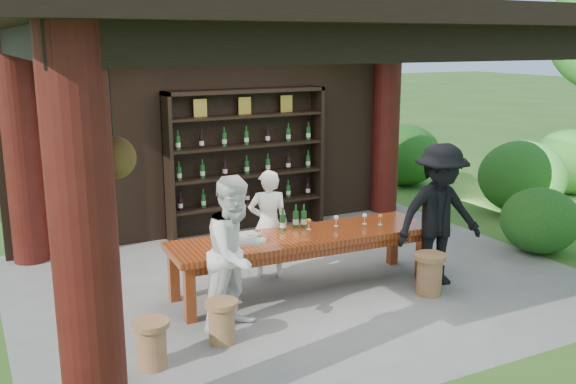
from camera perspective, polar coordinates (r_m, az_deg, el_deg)
name	(u,v)px	position (r m, az deg, el deg)	size (l,w,h in m)	color
ground	(301,281)	(8.75, 1.21, -7.89)	(90.00, 90.00, 0.00)	#2D5119
pavilion	(286,120)	(8.59, -0.16, 6.40)	(7.50, 6.00, 3.60)	slate
wine_shelf	(247,162)	(10.67, -3.69, 2.70)	(2.73, 0.42, 2.40)	black
tasting_table	(303,243)	(8.25, 1.36, -4.54)	(3.50, 1.03, 0.75)	#62210E
stool_near_left	(222,321)	(7.02, -5.91, -11.30)	(0.36, 0.36, 0.47)	brown
stool_near_right	(429,273)	(8.41, 12.46, -7.04)	(0.41, 0.41, 0.53)	brown
stool_far_left	(151,343)	(6.63, -12.04, -12.98)	(0.37, 0.37, 0.49)	brown
host	(268,224)	(8.68, -1.76, -2.86)	(0.54, 0.36, 1.49)	white
guest_woman	(236,254)	(7.11, -4.60, -5.48)	(0.86, 0.67, 1.76)	white
guest_man	(439,215)	(8.59, 13.31, -2.02)	(1.22, 0.70, 1.89)	black
table_bottles	(294,217)	(8.42, 0.56, -2.24)	(0.40, 0.14, 0.31)	#194C1E
table_glasses	(348,221)	(8.59, 5.34, -2.55)	(1.03, 0.31, 0.15)	silver
napkin_basket	(246,239)	(7.82, -3.73, -4.15)	(0.26, 0.18, 0.14)	#BF6672
shrubs	(430,210)	(10.46, 12.52, -1.54)	(15.06, 9.40, 1.36)	#194C14
trees	(409,28)	(11.43, 10.75, 14.11)	(20.98, 10.00, 4.80)	#3F2819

